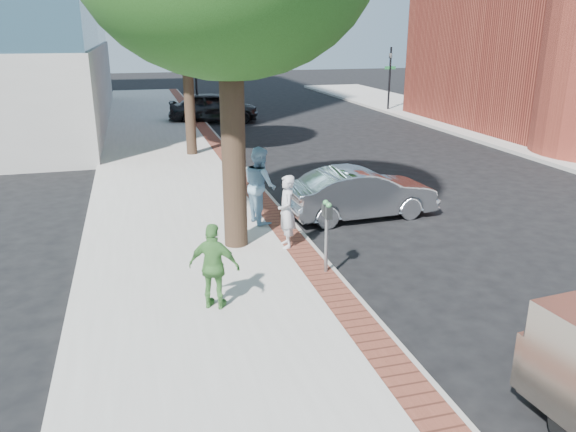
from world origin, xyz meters
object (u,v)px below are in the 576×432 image
object	(u,v)px
sedan_silver	(361,193)
person_officer	(260,185)
bg_car	(213,107)
parking_meter	(327,222)
person_gray	(287,212)
person_green	(214,266)

from	to	relation	value
sedan_silver	person_officer	bearing A→B (deg)	88.46
sedan_silver	bg_car	world-z (taller)	bg_car
parking_meter	sedan_silver	bearing A→B (deg)	57.94
parking_meter	person_gray	size ratio (longest dim) A/B	0.91
person_gray	person_green	world-z (taller)	person_gray
person_gray	parking_meter	bearing A→B (deg)	18.43
bg_car	person_green	bearing A→B (deg)	178.43
person_officer	sedan_silver	bearing A→B (deg)	-99.99
person_gray	person_officer	xyz separation A→B (m)	(-0.18, 1.84, 0.14)
parking_meter	person_green	size ratio (longest dim) A/B	0.97
parking_meter	person_gray	xyz separation A→B (m)	(-0.39, 1.55, -0.24)
person_green	person_gray	bearing A→B (deg)	-101.61
person_gray	person_officer	size ratio (longest dim) A/B	0.85
person_green	parking_meter	bearing A→B (deg)	-132.01
bg_car	person_officer	bearing A→B (deg)	-177.79
person_green	bg_car	world-z (taller)	person_green
person_green	person_officer	bearing A→B (deg)	-85.55
person_officer	person_green	world-z (taller)	person_officer
person_officer	person_green	size ratio (longest dim) A/B	1.25
person_green	sedan_silver	size ratio (longest dim) A/B	0.38
sedan_silver	bg_car	xyz separation A→B (m)	(-1.42, 17.20, 0.15)
sedan_silver	bg_car	size ratio (longest dim) A/B	0.84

